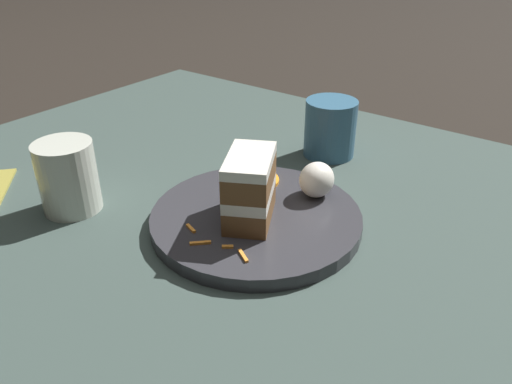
{
  "coord_description": "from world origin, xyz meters",
  "views": [
    {
      "loc": [
        -0.43,
        -0.35,
        0.39
      ],
      "look_at": [
        0.01,
        -0.03,
        0.08
      ],
      "focal_mm": 35.0,
      "sensor_mm": 36.0,
      "label": 1
    }
  ],
  "objects_px": {
    "plate": "(256,219)",
    "coffee_mug": "(330,126)",
    "orange_garnish": "(257,180)",
    "drinking_glass": "(69,181)",
    "cake_slice": "(250,188)",
    "cream_dollop": "(317,180)"
  },
  "relations": [
    {
      "from": "cake_slice",
      "to": "orange_garnish",
      "type": "xyz_separation_m",
      "value": [
        0.08,
        0.05,
        -0.04
      ]
    },
    {
      "from": "cream_dollop",
      "to": "coffee_mug",
      "type": "relative_size",
      "value": 0.54
    },
    {
      "from": "plate",
      "to": "orange_garnish",
      "type": "xyz_separation_m",
      "value": [
        0.07,
        0.05,
        0.01
      ]
    },
    {
      "from": "plate",
      "to": "cake_slice",
      "type": "height_order",
      "value": "cake_slice"
    },
    {
      "from": "plate",
      "to": "drinking_glass",
      "type": "xyz_separation_m",
      "value": [
        -0.12,
        0.22,
        0.03
      ]
    },
    {
      "from": "drinking_glass",
      "to": "coffee_mug",
      "type": "height_order",
      "value": "drinking_glass"
    },
    {
      "from": "cream_dollop",
      "to": "coffee_mug",
      "type": "height_order",
      "value": "coffee_mug"
    },
    {
      "from": "orange_garnish",
      "to": "drinking_glass",
      "type": "distance_m",
      "value": 0.26
    },
    {
      "from": "orange_garnish",
      "to": "plate",
      "type": "bearing_deg",
      "value": -143.68
    },
    {
      "from": "coffee_mug",
      "to": "cream_dollop",
      "type": "bearing_deg",
      "value": -156.14
    },
    {
      "from": "orange_garnish",
      "to": "drinking_glass",
      "type": "height_order",
      "value": "drinking_glass"
    },
    {
      "from": "cream_dollop",
      "to": "drinking_glass",
      "type": "xyz_separation_m",
      "value": [
        -0.2,
        0.26,
        -0.0
      ]
    },
    {
      "from": "cake_slice",
      "to": "plate",
      "type": "bearing_deg",
      "value": 68.2
    },
    {
      "from": "coffee_mug",
      "to": "cake_slice",
      "type": "bearing_deg",
      "value": -172.38
    },
    {
      "from": "cream_dollop",
      "to": "orange_garnish",
      "type": "relative_size",
      "value": 0.79
    },
    {
      "from": "plate",
      "to": "coffee_mug",
      "type": "xyz_separation_m",
      "value": [
        0.25,
        0.03,
        0.04
      ]
    },
    {
      "from": "cake_slice",
      "to": "drinking_glass",
      "type": "distance_m",
      "value": 0.25
    },
    {
      "from": "plate",
      "to": "cake_slice",
      "type": "xyz_separation_m",
      "value": [
        -0.01,
        -0.0,
        0.05
      ]
    },
    {
      "from": "cake_slice",
      "to": "coffee_mug",
      "type": "bearing_deg",
      "value": 69.54
    },
    {
      "from": "cake_slice",
      "to": "orange_garnish",
      "type": "bearing_deg",
      "value": 93.87
    },
    {
      "from": "cream_dollop",
      "to": "coffee_mug",
      "type": "xyz_separation_m",
      "value": [
        0.16,
        0.07,
        0.01
      ]
    },
    {
      "from": "cake_slice",
      "to": "orange_garnish",
      "type": "distance_m",
      "value": 0.11
    }
  ]
}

